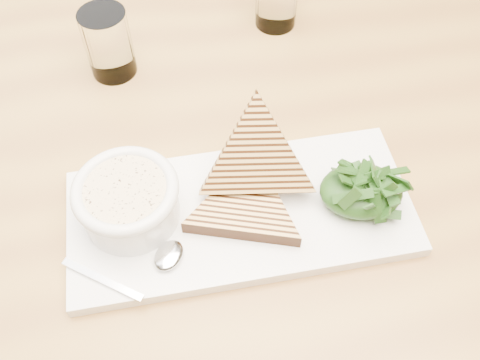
{
  "coord_description": "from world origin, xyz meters",
  "views": [
    {
      "loc": [
        0.04,
        -0.4,
        1.32
      ],
      "look_at": [
        0.06,
        -0.04,
        0.81
      ],
      "focal_mm": 40.0,
      "sensor_mm": 36.0,
      "label": 1
    }
  ],
  "objects_px": {
    "platter": "(241,213)",
    "soup_bowl": "(129,204)",
    "glass_near": "(108,43)",
    "table_top": "(133,183)"
  },
  "relations": [
    {
      "from": "platter",
      "to": "glass_near",
      "type": "bearing_deg",
      "value": 123.61
    },
    {
      "from": "table_top",
      "to": "soup_bowl",
      "type": "relative_size",
      "value": 10.44
    },
    {
      "from": "platter",
      "to": "soup_bowl",
      "type": "relative_size",
      "value": 3.61
    },
    {
      "from": "soup_bowl",
      "to": "glass_near",
      "type": "xyz_separation_m",
      "value": [
        -0.05,
        0.27,
        0.01
      ]
    },
    {
      "from": "platter",
      "to": "glass_near",
      "type": "height_order",
      "value": "glass_near"
    },
    {
      "from": "table_top",
      "to": "platter",
      "type": "xyz_separation_m",
      "value": [
        0.14,
        -0.07,
        0.03
      ]
    },
    {
      "from": "platter",
      "to": "soup_bowl",
      "type": "bearing_deg",
      "value": -179.5
    },
    {
      "from": "platter",
      "to": "glass_near",
      "type": "distance_m",
      "value": 0.32
    },
    {
      "from": "soup_bowl",
      "to": "glass_near",
      "type": "bearing_deg",
      "value": 100.05
    },
    {
      "from": "soup_bowl",
      "to": "glass_near",
      "type": "relative_size",
      "value": 1.12
    }
  ]
}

